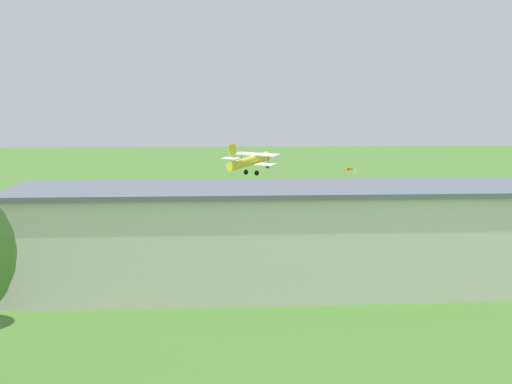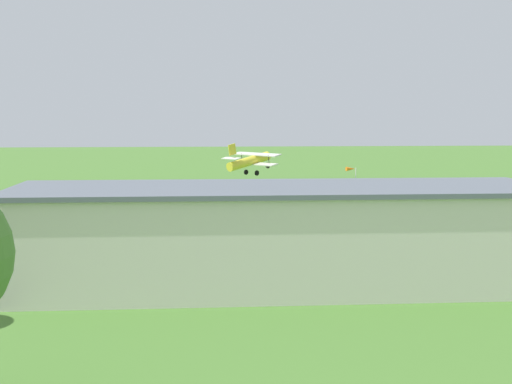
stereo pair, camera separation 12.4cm
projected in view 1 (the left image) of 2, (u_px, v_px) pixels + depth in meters
The scene contains 9 objects.
ground_plane at pixel (259, 216), 89.86m from camera, with size 400.00×400.00×0.00m, color #47752D.
hangar at pixel (281, 236), 53.09m from camera, with size 39.84×12.57×7.52m.
biplane at pixel (250, 161), 87.34m from camera, with size 7.32×7.28×4.00m.
car_green at pixel (22, 250), 63.00m from camera, with size 2.23×4.44×1.67m.
person_watching_takeoff at pixel (112, 238), 69.45m from camera, with size 0.49×0.49×1.68m.
person_beside_truck at pixel (434, 236), 70.91m from camera, with size 0.50×0.50×1.55m.
person_walking_on_apron at pixel (122, 239), 68.67m from camera, with size 0.43×0.43×1.70m.
person_at_fence_line at pixel (413, 233), 72.28m from camera, with size 0.52×0.52×1.69m.
windsock at pixel (351, 172), 96.55m from camera, with size 1.46×0.87×5.79m.
Camera 1 is at (8.10, 88.63, 12.76)m, focal length 49.95 mm.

